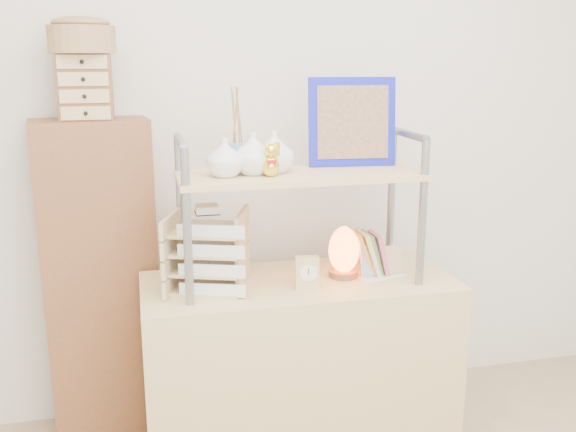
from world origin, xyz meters
name	(u,v)px	position (x,y,z in m)	size (l,w,h in m)	color
room_shell	(387,9)	(0.00, 0.39, 1.69)	(3.42, 3.41, 2.61)	silver
desk	(299,369)	(0.00, 1.20, 0.38)	(1.20, 0.50, 0.75)	tan
cabinet	(100,282)	(-0.76, 1.57, 0.68)	(0.45, 0.24, 1.35)	brown
hutch	(290,168)	(-0.03, 1.21, 1.19)	(0.90, 0.34, 0.76)	gray
letter_tray	(208,256)	(-0.35, 1.19, 0.88)	(0.33, 0.32, 0.32)	tan
salt_lamp	(344,251)	(0.18, 1.20, 0.85)	(0.13, 0.12, 0.20)	brown
desk_clock	(307,273)	(0.01, 1.11, 0.81)	(0.09, 0.05, 0.12)	tan
postcard_stand	(382,268)	(0.32, 1.16, 0.79)	(0.19, 0.10, 0.13)	white
drawer_chest	(85,87)	(-0.76, 1.55, 1.48)	(0.20, 0.16, 0.25)	brown
woven_basket	(82,39)	(-0.76, 1.55, 1.65)	(0.25, 0.25, 0.10)	brown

